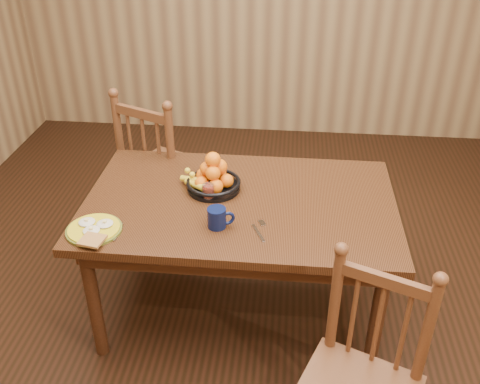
# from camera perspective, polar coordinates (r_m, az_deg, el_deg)

# --- Properties ---
(room) EXTENTS (4.52, 5.02, 2.72)m
(room) POSITION_cam_1_polar(r_m,az_deg,el_deg) (2.49, 0.00, 10.86)
(room) COLOR black
(room) RESTS_ON ground
(dining_table) EXTENTS (1.60, 1.00, 0.75)m
(dining_table) POSITION_cam_1_polar(r_m,az_deg,el_deg) (2.80, 0.00, -2.35)
(dining_table) COLOR black
(dining_table) RESTS_ON ground
(chair_far) EXTENTS (0.63, 0.62, 1.07)m
(chair_far) POSITION_cam_1_polar(r_m,az_deg,el_deg) (3.53, -8.13, 2.27)
(chair_far) COLOR #512A18
(chair_far) RESTS_ON ground
(breakfast_plate) EXTENTS (0.26, 0.30, 0.04)m
(breakfast_plate) POSITION_cam_1_polar(r_m,az_deg,el_deg) (2.61, -15.32, -3.86)
(breakfast_plate) COLOR #59601E
(breakfast_plate) RESTS_ON dining_table
(fork) EXTENTS (0.07, 0.18, 0.00)m
(fork) POSITION_cam_1_polar(r_m,az_deg,el_deg) (2.54, 2.11, -4.02)
(fork) COLOR silver
(fork) RESTS_ON dining_table
(spoon) EXTENTS (0.04, 0.16, 0.01)m
(spoon) POSITION_cam_1_polar(r_m,az_deg,el_deg) (2.61, -12.76, -3.69)
(spoon) COLOR silver
(spoon) RESTS_ON dining_table
(coffee_mug) EXTENTS (0.13, 0.09, 0.10)m
(coffee_mug) POSITION_cam_1_polar(r_m,az_deg,el_deg) (2.54, -2.39, -2.75)
(coffee_mug) COLOR #091135
(coffee_mug) RESTS_ON dining_table
(juice_glass) EXTENTS (0.06, 0.06, 0.09)m
(juice_glass) POSITION_cam_1_polar(r_m,az_deg,el_deg) (2.74, -3.39, -0.10)
(juice_glass) COLOR silver
(juice_glass) RESTS_ON dining_table
(fruit_bowl) EXTENTS (0.32, 0.29, 0.22)m
(fruit_bowl) POSITION_cam_1_polar(r_m,az_deg,el_deg) (2.82, -2.96, 1.48)
(fruit_bowl) COLOR black
(fruit_bowl) RESTS_ON dining_table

